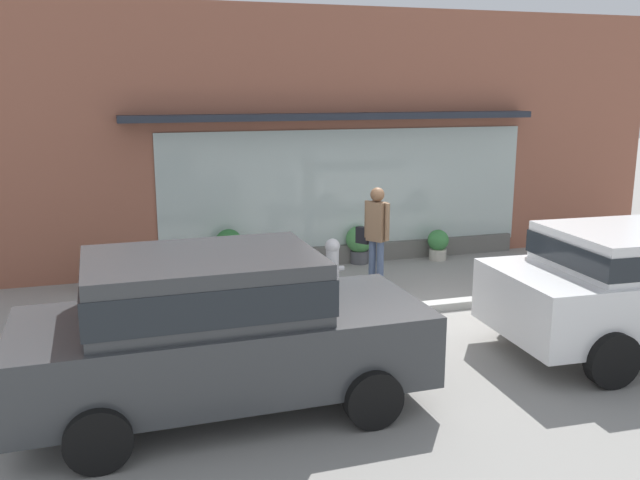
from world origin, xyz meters
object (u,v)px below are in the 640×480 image
object	(u,v)px
potted_plant_window_left	(359,242)
potted_plant_low_front	(438,244)
parked_car_dark_gray	(216,324)
pedestrian_with_handbag	(376,231)
potted_plant_trailing_edge	(229,249)
fire_hydrant	(332,267)
potted_plant_by_entrance	(93,274)

from	to	relation	value
potted_plant_window_left	potted_plant_low_front	xyz separation A→B (m)	(1.58, -0.22, -0.09)
parked_car_dark_gray	pedestrian_with_handbag	bearing A→B (deg)	47.03
pedestrian_with_handbag	potted_plant_low_front	xyz separation A→B (m)	(1.99, 1.60, -0.71)
pedestrian_with_handbag	potted_plant_trailing_edge	bearing A→B (deg)	18.23
pedestrian_with_handbag	fire_hydrant	bearing A→B (deg)	58.79
potted_plant_window_left	potted_plant_low_front	world-z (taller)	potted_plant_window_left
fire_hydrant	potted_plant_low_front	bearing A→B (deg)	30.64
potted_plant_trailing_edge	fire_hydrant	bearing A→B (deg)	-51.16
potted_plant_low_front	parked_car_dark_gray	bearing A→B (deg)	-135.39
fire_hydrant	parked_car_dark_gray	xyz separation A→B (m)	(-2.45, -3.50, 0.46)
fire_hydrant	parked_car_dark_gray	bearing A→B (deg)	-124.97
pedestrian_with_handbag	parked_car_dark_gray	bearing A→B (deg)	104.16
potted_plant_by_entrance	potted_plant_window_left	world-z (taller)	potted_plant_window_left
pedestrian_with_handbag	potted_plant_low_front	world-z (taller)	pedestrian_with_handbag
parked_car_dark_gray	potted_plant_trailing_edge	xyz separation A→B (m)	(1.06, 5.23, -0.46)
parked_car_dark_gray	potted_plant_window_left	distance (m)	6.49
potted_plant_trailing_edge	potted_plant_low_front	distance (m)	4.15
pedestrian_with_handbag	potted_plant_window_left	distance (m)	1.97
potted_plant_trailing_edge	potted_plant_window_left	size ratio (longest dim) A/B	1.16
potted_plant_low_front	potted_plant_trailing_edge	bearing A→B (deg)	178.62
fire_hydrant	pedestrian_with_handbag	world-z (taller)	pedestrian_with_handbag
potted_plant_by_entrance	potted_plant_low_front	size ratio (longest dim) A/B	0.96
fire_hydrant	parked_car_dark_gray	size ratio (longest dim) A/B	0.22
pedestrian_with_handbag	potted_plant_by_entrance	xyz separation A→B (m)	(-4.52, 1.45, -0.74)
potted_plant_by_entrance	parked_car_dark_gray	bearing A→B (deg)	-75.34
parked_car_dark_gray	potted_plant_trailing_edge	distance (m)	5.36
potted_plant_window_left	parked_car_dark_gray	bearing A→B (deg)	-124.09
parked_car_dark_gray	fire_hydrant	bearing A→B (deg)	54.36
potted_plant_by_entrance	potted_plant_low_front	distance (m)	6.51
potted_plant_window_left	potted_plant_low_front	size ratio (longest dim) A/B	1.22
pedestrian_with_handbag	potted_plant_trailing_edge	xyz separation A→B (m)	(-2.16, 1.70, -0.55)
pedestrian_with_handbag	parked_car_dark_gray	xyz separation A→B (m)	(-3.22, -3.53, -0.08)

